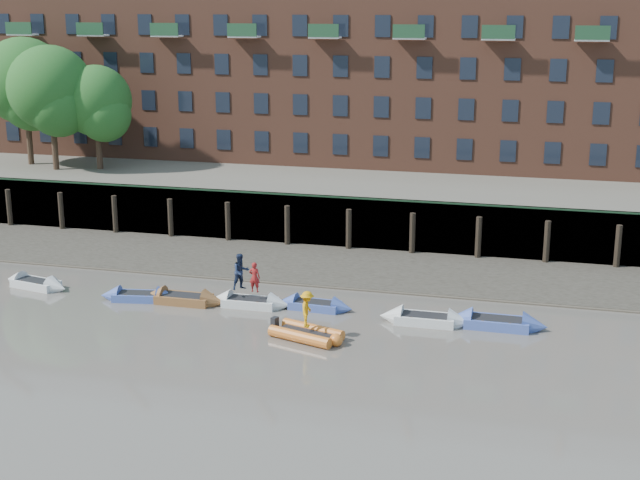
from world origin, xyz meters
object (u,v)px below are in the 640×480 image
(rowboat_4, at_px, (315,305))
(rib_tender, at_px, (309,334))
(rowboat_1, at_px, (139,296))
(person_rower_b, at_px, (241,272))
(person_rower_a, at_px, (255,277))
(rowboat_3, at_px, (250,302))
(rowboat_5, at_px, (425,319))
(person_rib_crew, at_px, (307,309))
(rowboat_0, at_px, (36,284))
(rowboat_6, at_px, (497,323))
(rowboat_2, at_px, (184,299))

(rowboat_4, relative_size, rib_tender, 1.11)
(rowboat_1, height_order, person_rower_b, person_rower_b)
(rowboat_4, distance_m, person_rower_b, 4.13)
(rib_tender, distance_m, person_rower_a, 5.42)
(rowboat_1, distance_m, rowboat_3, 5.94)
(rowboat_5, relative_size, person_rib_crew, 2.62)
(rowboat_4, relative_size, person_rower_b, 2.13)
(rowboat_5, distance_m, person_rower_b, 9.64)
(person_rower_b, bearing_deg, rowboat_1, 142.22)
(rowboat_3, distance_m, person_rib_crew, 5.51)
(rowboat_0, xyz_separation_m, person_rower_b, (11.78, 0.13, 1.55))
(person_rib_crew, bearing_deg, rowboat_0, 72.08)
(rowboat_4, height_order, rowboat_6, rowboat_6)
(rowboat_2, xyz_separation_m, rowboat_3, (3.45, 0.39, -0.01))
(rowboat_1, bearing_deg, person_rower_b, -2.34)
(rowboat_6, bearing_deg, rowboat_2, -178.00)
(rowboat_1, relative_size, rowboat_3, 0.98)
(rowboat_2, xyz_separation_m, rowboat_6, (15.85, 0.43, 0.02))
(rowboat_0, relative_size, rowboat_5, 0.96)
(rowboat_0, distance_m, rowboat_4, 15.59)
(rowboat_1, relative_size, rowboat_4, 1.04)
(rowboat_4, distance_m, person_rower_a, 3.36)
(rowboat_1, relative_size, person_rib_crew, 2.46)
(person_rower_a, bearing_deg, rowboat_2, 5.13)
(rib_tender, bearing_deg, rowboat_3, 156.41)
(rowboat_5, bearing_deg, person_rower_b, 177.16)
(rowboat_0, relative_size, person_rower_a, 2.75)
(rowboat_1, bearing_deg, rowboat_3, -4.24)
(rowboat_0, relative_size, rowboat_4, 1.07)
(rib_tender, bearing_deg, rowboat_1, -179.29)
(rowboat_2, bearing_deg, person_rib_crew, -23.22)
(rowboat_4, relative_size, rowboat_6, 0.85)
(rowboat_1, bearing_deg, person_rower_a, -5.23)
(rowboat_4, height_order, rowboat_5, rowboat_5)
(rib_tender, bearing_deg, person_rib_crew, 155.13)
(person_rower_a, bearing_deg, rowboat_0, 0.09)
(rowboat_6, height_order, person_rower_b, person_rower_b)
(rowboat_5, relative_size, person_rower_a, 2.86)
(rowboat_1, bearing_deg, rowboat_0, 165.70)
(rowboat_5, bearing_deg, rowboat_2, -179.85)
(rowboat_0, height_order, rowboat_6, rowboat_6)
(rowboat_1, xyz_separation_m, rib_tender, (10.05, -3.14, 0.06))
(rowboat_0, height_order, rowboat_1, rowboat_0)
(rowboat_3, height_order, person_rower_b, person_rower_b)
(rowboat_0, distance_m, rowboat_5, 21.29)
(rowboat_1, relative_size, person_rower_b, 2.22)
(rowboat_2, bearing_deg, rowboat_0, 177.29)
(person_rower_a, height_order, person_rower_b, person_rower_b)
(rowboat_1, bearing_deg, person_rib_crew, -26.38)
(rowboat_0, distance_m, rib_tender, 16.82)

